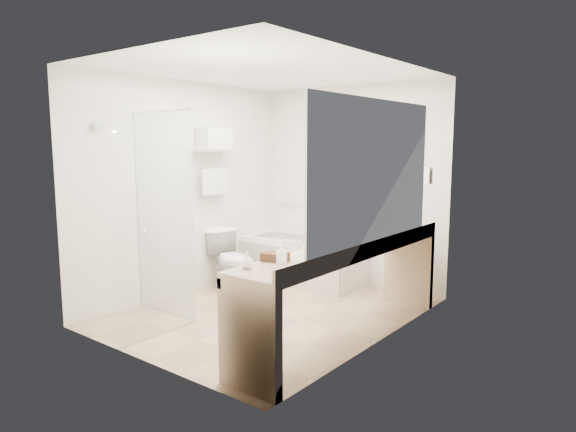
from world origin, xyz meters
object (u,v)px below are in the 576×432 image
Objects in this scene: bathtub at (302,260)px; amenity_basket at (275,257)px; toilet at (231,260)px; vanity_counter at (346,270)px; water_bottle_left at (393,226)px.

bathtub is 7.89× the size of amenity_basket.
bathtub is 0.97m from toilet.
water_bottle_left reaches higher than vanity_counter.
water_bottle_left is at bearing 83.46° from amenity_basket.
amenity_basket is 1.68m from water_bottle_left.
water_bottle_left is at bearing -63.78° from toilet.
water_bottle_left is at bearing 88.81° from vanity_counter.
toilet is at bearing 143.38° from amenity_basket.
water_bottle_left reaches higher than bathtub.
bathtub is 2.20× the size of toilet.
bathtub is 8.20× the size of water_bottle_left.
water_bottle_left is (1.99, 0.33, 0.58)m from toilet.
water_bottle_left reaches higher than amenity_basket.
toilet is at bearing -117.77° from bathtub.
vanity_counter is 3.71× the size of toilet.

